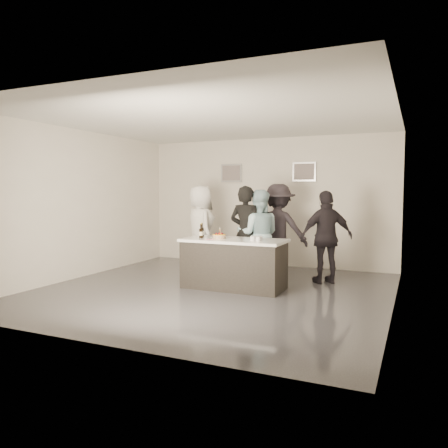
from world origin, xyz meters
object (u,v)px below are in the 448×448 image
at_px(beer_bottle_b, 201,231).
at_px(person_guest_right, 327,237).
at_px(person_main_black, 246,233).
at_px(beer_bottle_a, 202,230).
at_px(cake, 219,237).
at_px(person_main_blue, 258,235).
at_px(bar_counter, 234,264).
at_px(person_guest_left, 201,229).
at_px(person_guest_back, 278,229).

bearing_deg(beer_bottle_b, person_guest_right, 31.94).
height_order(person_main_black, person_guest_right, person_main_black).
xyz_separation_m(beer_bottle_a, person_main_black, (0.57, 0.79, -0.10)).
relative_size(beer_bottle_a, person_main_black, 0.14).
bearing_deg(person_guest_right, beer_bottle_b, -2.82).
relative_size(cake, beer_bottle_a, 0.91).
xyz_separation_m(person_main_blue, person_guest_right, (1.31, 0.19, -0.01)).
bearing_deg(person_guest_right, bar_counter, 3.54).
height_order(beer_bottle_a, person_main_black, person_main_black).
xyz_separation_m(beer_bottle_b, person_guest_right, (2.04, 1.27, -0.14)).
height_order(beer_bottle_b, person_main_black, person_main_black).
bearing_deg(person_main_blue, beer_bottle_b, 36.93).
xyz_separation_m(beer_bottle_b, person_guest_left, (-0.70, 1.36, -0.09)).
xyz_separation_m(cake, person_guest_back, (0.60, 1.67, 0.02)).
height_order(beer_bottle_b, person_main_blue, person_main_blue).
bearing_deg(person_main_blue, person_main_black, 7.98).
relative_size(person_main_black, person_guest_left, 0.99).
bearing_deg(bar_counter, person_main_black, 96.28).
height_order(beer_bottle_a, beer_bottle_b, same).
xyz_separation_m(bar_counter, person_guest_left, (-1.30, 1.23, 0.49)).
bearing_deg(person_guest_left, beer_bottle_a, 162.03).
bearing_deg(cake, bar_counter, 15.38).
distance_m(person_main_black, person_main_blue, 0.25).
distance_m(person_main_black, person_guest_back, 0.88).
xyz_separation_m(beer_bottle_a, person_guest_back, (1.00, 1.55, -0.07)).
height_order(person_guest_left, person_guest_back, person_guest_back).
relative_size(beer_bottle_b, person_main_blue, 0.15).
relative_size(person_main_blue, person_guest_back, 0.94).
xyz_separation_m(bar_counter, person_guest_back, (0.34, 1.60, 0.51)).
height_order(bar_counter, person_main_blue, person_main_blue).
height_order(bar_counter, person_main_black, person_main_black).
relative_size(cake, beer_bottle_b, 0.91).
distance_m(cake, beer_bottle_a, 0.43).
bearing_deg(person_guest_left, person_guest_right, -138.09).
bearing_deg(cake, person_guest_left, 128.75).
xyz_separation_m(person_main_blue, person_guest_left, (-1.43, 0.28, 0.05)).
relative_size(bar_counter, person_guest_back, 0.97).
distance_m(bar_counter, cake, 0.56).
xyz_separation_m(beer_bottle_b, person_main_black, (0.51, 0.97, -0.10)).
bearing_deg(bar_counter, person_guest_right, 38.30).
distance_m(person_main_blue, person_guest_right, 1.32).
xyz_separation_m(beer_bottle_a, person_guest_right, (2.11, 1.09, -0.14)).
bearing_deg(person_main_blue, bar_counter, 63.10).
height_order(person_main_black, person_guest_left, person_guest_left).
bearing_deg(bar_counter, person_guest_back, 78.10).
distance_m(person_guest_left, person_guest_right, 2.74).
height_order(cake, person_main_black, person_main_black).
bearing_deg(person_guest_left, beer_bottle_b, 161.04).
bearing_deg(bar_counter, cake, -164.62).
bearing_deg(person_guest_left, cake, 172.48).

